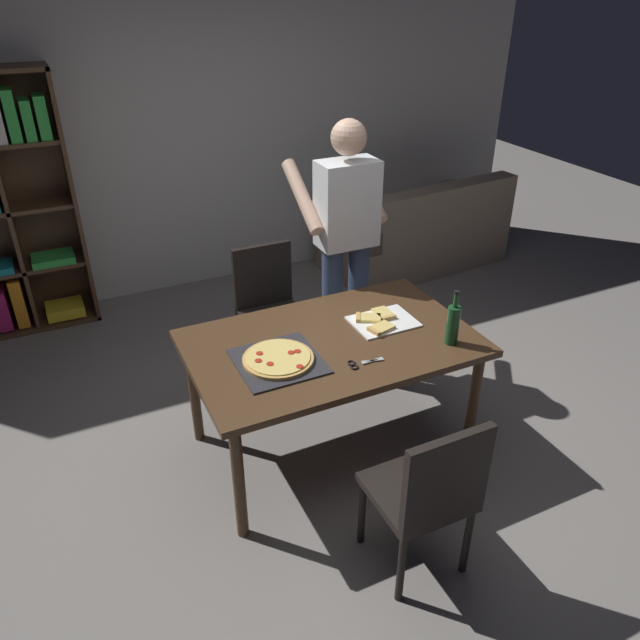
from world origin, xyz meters
The scene contains 11 objects.
ground_plane centered at (0.00, 0.00, 0.00)m, with size 12.00×12.00×0.00m, color gray.
back_wall centered at (0.00, 2.60, 1.40)m, with size 6.40×0.10×2.80m, color silver.
dining_table centered at (0.00, 0.00, 0.68)m, with size 1.56×0.98×0.75m.
chair_near_camera centered at (0.00, -0.97, 0.51)m, with size 0.42×0.42×0.90m.
chair_far_side centered at (0.00, 0.97, 0.51)m, with size 0.42×0.42×0.90m.
couch centered at (1.91, 1.99, 0.30)m, with size 1.78×1.02×0.85m.
person_serving_pizza centered at (0.47, 0.75, 1.00)m, with size 0.55×0.54×1.75m.
pepperoni_pizza_on_tray centered at (-0.34, -0.07, 0.77)m, with size 0.43×0.43×0.04m.
pizza_slices_on_towel centered at (0.34, 0.05, 0.76)m, with size 0.36×0.28×0.03m.
wine_bottle centered at (0.57, -0.30, 0.87)m, with size 0.07×0.07×0.32m.
kitchen_scissors centered at (0.03, -0.27, 0.76)m, with size 0.20×0.09×0.01m.
Camera 1 is at (-1.27, -2.53, 2.51)m, focal length 34.14 mm.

